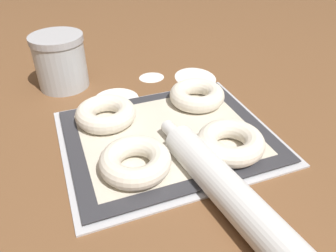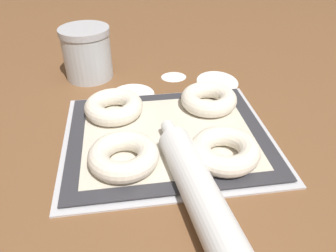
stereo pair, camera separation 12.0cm
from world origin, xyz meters
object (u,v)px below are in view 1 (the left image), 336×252
at_px(bagel_front_right, 231,142).
at_px(bagel_back_right, 197,95).
at_px(bagel_back_left, 106,114).
at_px(rolling_pin, 244,209).
at_px(flour_canister, 60,61).
at_px(baking_tray, 168,136).
at_px(bagel_front_left, 135,161).

relative_size(bagel_front_right, bagel_back_right, 1.00).
xyz_separation_m(bagel_back_left, rolling_pin, (0.14, -0.34, -0.00)).
bearing_deg(flour_canister, baking_tray, -61.20).
bearing_deg(rolling_pin, bagel_back_left, 112.57).
xyz_separation_m(baking_tray, bagel_front_left, (-0.09, -0.08, 0.03)).
distance_m(baking_tray, bagel_back_right, 0.15).
bearing_deg(bagel_back_left, rolling_pin, -67.43).
bearing_deg(bagel_back_right, bagel_back_left, -179.55).
relative_size(bagel_front_right, bagel_back_left, 1.00).
bearing_deg(bagel_front_right, baking_tray, 134.81).
bearing_deg(bagel_front_right, rolling_pin, -112.63).
relative_size(baking_tray, bagel_back_right, 3.31).
bearing_deg(bagel_back_left, baking_tray, -40.25).
distance_m(baking_tray, rolling_pin, 0.25).
bearing_deg(bagel_back_left, flour_canister, 106.14).
height_order(bagel_front_left, bagel_back_right, same).
xyz_separation_m(bagel_front_left, flour_canister, (-0.08, 0.40, 0.04)).
bearing_deg(bagel_front_left, bagel_back_left, 95.10).
bearing_deg(bagel_front_right, flour_canister, 123.05).
bearing_deg(baking_tray, bagel_back_left, 139.75).
relative_size(bagel_front_right, flour_canister, 0.94).
height_order(bagel_front_right, rolling_pin, rolling_pin).
xyz_separation_m(bagel_back_left, bagel_back_right, (0.22, 0.00, 0.00)).
relative_size(flour_canister, rolling_pin, 0.28).
xyz_separation_m(bagel_front_right, bagel_back_left, (-0.20, 0.19, 0.00)).
xyz_separation_m(bagel_front_left, rolling_pin, (0.12, -0.16, -0.00)).
distance_m(baking_tray, bagel_front_right, 0.13).
xyz_separation_m(baking_tray, flour_canister, (-0.17, 0.32, 0.07)).
bearing_deg(bagel_back_right, flour_canister, 141.91).
bearing_deg(baking_tray, bagel_front_right, -45.19).
xyz_separation_m(bagel_front_left, bagel_front_right, (0.19, -0.01, 0.00)).
xyz_separation_m(bagel_front_right, bagel_back_right, (0.02, 0.19, 0.00)).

